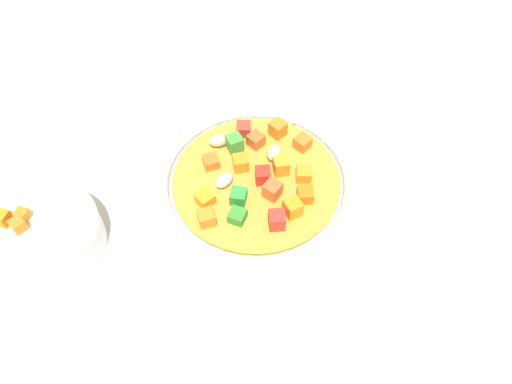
{
  "coord_description": "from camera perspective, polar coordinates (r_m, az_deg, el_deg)",
  "views": [
    {
      "loc": [
        -4.89,
        29.58,
        44.3
      ],
      "look_at": [
        0.0,
        0.0,
        2.71
      ],
      "focal_mm": 33.99,
      "sensor_mm": 36.0,
      "label": 1
    }
  ],
  "objects": [
    {
      "name": "spoon",
      "position": [
        0.48,
        7.14,
        -14.01
      ],
      "size": [
        23.77,
        7.14,
        0.92
      ],
      "rotation": [
        0.0,
        0.0,
        3.38
      ],
      "color": "silver",
      "rests_on": "ground_plane"
    },
    {
      "name": "side_bowl_small",
      "position": [
        0.53,
        -24.08,
        -4.91
      ],
      "size": [
        12.42,
        12.42,
        4.93
      ],
      "color": "white",
      "rests_on": "ground_plane"
    },
    {
      "name": "soup_bowl_main",
      "position": [
        0.51,
        0.0,
        0.22
      ],
      "size": [
        20.6,
        20.6,
        6.71
      ],
      "color": "white",
      "rests_on": "ground_plane"
    },
    {
      "name": "ground_plane",
      "position": [
        0.54,
        0.0,
        -2.29
      ],
      "size": [
        140.0,
        140.0,
        2.0
      ],
      "primitive_type": "cube",
      "color": "#BAB2A0"
    }
  ]
}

